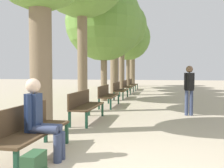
% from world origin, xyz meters
% --- Properties ---
extents(bench_row_0, '(0.54, 1.87, 0.87)m').
position_xyz_m(bench_row_0, '(-1.66, 0.54, 0.51)').
color(bench_row_0, '#4C3823').
rests_on(bench_row_0, ground_plane).
extents(bench_row_1, '(0.54, 1.87, 0.87)m').
position_xyz_m(bench_row_1, '(-1.66, 3.68, 0.51)').
color(bench_row_1, '#4C3823').
rests_on(bench_row_1, ground_plane).
extents(bench_row_2, '(0.54, 1.87, 0.87)m').
position_xyz_m(bench_row_2, '(-1.66, 6.83, 0.51)').
color(bench_row_2, '#4C3823').
rests_on(bench_row_2, ground_plane).
extents(bench_row_3, '(0.54, 1.87, 0.87)m').
position_xyz_m(bench_row_3, '(-1.66, 9.97, 0.51)').
color(bench_row_3, '#4C3823').
rests_on(bench_row_3, ground_plane).
extents(bench_row_4, '(0.54, 1.87, 0.87)m').
position_xyz_m(bench_row_4, '(-1.66, 13.11, 0.51)').
color(bench_row_4, '#4C3823').
rests_on(bench_row_4, ground_plane).
extents(bench_row_5, '(0.54, 1.87, 0.87)m').
position_xyz_m(bench_row_5, '(-1.66, 16.25, 0.51)').
color(bench_row_5, '#4C3823').
rests_on(bench_row_5, ground_plane).
extents(tree_row_2, '(3.77, 3.77, 5.74)m').
position_xyz_m(tree_row_2, '(-2.25, 8.78, 3.85)').
color(tree_row_2, '#7A664C').
rests_on(tree_row_2, ground_plane).
extents(tree_row_3, '(3.01, 3.01, 6.21)m').
position_xyz_m(tree_row_3, '(-2.25, 11.66, 4.60)').
color(tree_row_3, '#7A664C').
rests_on(tree_row_3, ground_plane).
extents(tree_row_4, '(3.57, 3.57, 6.50)m').
position_xyz_m(tree_row_4, '(-2.25, 14.56, 4.68)').
color(tree_row_4, '#7A664C').
rests_on(tree_row_4, ground_plane).
extents(tree_row_5, '(3.79, 3.79, 6.22)m').
position_xyz_m(tree_row_5, '(-2.25, 18.02, 4.31)').
color(tree_row_5, '#7A664C').
rests_on(tree_row_5, ground_plane).
extents(tree_row_6, '(2.89, 2.89, 6.23)m').
position_xyz_m(tree_row_6, '(-2.25, 21.26, 4.65)').
color(tree_row_6, '#7A664C').
rests_on(tree_row_6, ground_plane).
extents(person_seated, '(0.63, 0.36, 1.33)m').
position_xyz_m(person_seated, '(-1.42, 0.49, 0.71)').
color(person_seated, '#384260').
rests_on(person_seated, ground_plane).
extents(pedestrian_near, '(0.33, 0.29, 1.63)m').
position_xyz_m(pedestrian_near, '(1.43, 5.24, 0.94)').
color(pedestrian_near, '#384260').
rests_on(pedestrian_near, ground_plane).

